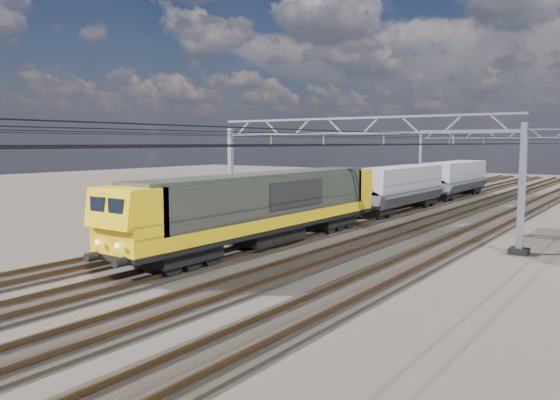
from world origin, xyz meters
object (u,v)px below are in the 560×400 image
Objects in this scene: catenary_gantry_mid at (352,171)px; hopper_wagon_mid at (455,176)px; catenary_gantry_far at (501,158)px; hopper_wagon_lead at (399,185)px; locomotive at (266,204)px.

hopper_wagon_mid is (-2.00, 25.97, -1.67)m from catenary_gantry_mid.
hopper_wagon_lead is (-2.00, -24.23, -1.67)m from catenary_gantry_far.
catenary_gantry_far is at bearing 90.00° from catenary_gantry_mid.
locomotive is at bearing -90.00° from hopper_wagon_mid.
catenary_gantry_far reaches higher than hopper_wagon_lead.
locomotive is 1.62× the size of hopper_wagon_lead.
catenary_gantry_far is 10.36m from hopper_wagon_mid.
hopper_wagon_lead is at bearing -90.00° from hopper_wagon_mid.
catenary_gantry_far is at bearing 78.72° from hopper_wagon_mid.
locomotive is at bearing -108.66° from catenary_gantry_mid.
catenary_gantry_mid is at bearing -85.60° from hopper_wagon_mid.
hopper_wagon_lead is at bearing 99.64° from catenary_gantry_mid.
hopper_wagon_lead is at bearing -94.72° from catenary_gantry_far.
hopper_wagon_lead is (-2.00, 11.77, -1.67)m from catenary_gantry_mid.
catenary_gantry_mid is 0.94× the size of locomotive.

